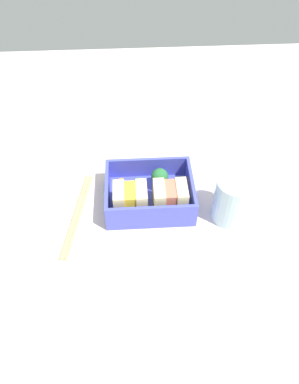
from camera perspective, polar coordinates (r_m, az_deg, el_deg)
name	(u,v)px	position (r cm, az deg, el deg)	size (l,w,h in cm)	color
ground_plane	(150,205)	(70.80, 0.00, -2.01)	(120.00, 120.00, 2.00)	beige
bento_tray	(150,200)	(69.58, 0.00, -1.16)	(15.78, 12.47, 1.20)	#4750C7
bento_rim	(150,190)	(67.57, 0.00, 0.34)	(15.78, 12.47, 4.21)	#4750C7
sandwich_left	(170,197)	(65.86, 3.16, -0.79)	(5.87, 4.80, 5.12)	beige
sandwich_center_left	(130,199)	(65.58, -2.93, -1.06)	(5.87, 4.80, 5.12)	beige
carrot_stick_far_left	(175,186)	(70.47, 3.97, 0.95)	(1.19, 1.19, 4.74)	orange
broccoli_floret	(160,177)	(68.98, 1.58, 2.25)	(3.21, 3.21, 4.40)	#91C464
strawberry_far_left	(138,185)	(69.46, -1.71, 1.12)	(2.51, 2.51, 3.11)	red
carrot_stick_left	(122,187)	(70.27, -4.21, 0.76)	(1.20, 1.20, 3.64)	orange
chopstick_pair	(77,214)	(69.01, -10.99, -3.25)	(4.91, 19.37, 0.70)	tan
drinking_glass	(233,199)	(66.17, 12.62, -1.09)	(6.79, 6.79, 8.81)	silver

